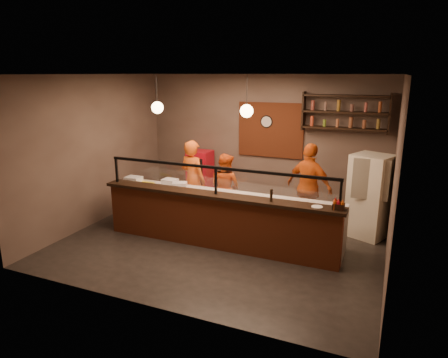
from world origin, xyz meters
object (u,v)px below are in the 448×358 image
at_px(cook_mid, 225,187).
at_px(red_cooler, 200,176).
at_px(pizza_dough, 235,196).
at_px(cook_left, 193,180).
at_px(cook_right, 309,187).
at_px(pepper_mill, 271,195).
at_px(wall_clock, 267,122).
at_px(fridge, 370,196).
at_px(condiment_caddy, 339,206).

relative_size(cook_mid, red_cooler, 1.15).
bearing_deg(cook_mid, pizza_dough, 139.75).
height_order(cook_left, red_cooler, cook_left).
distance_m(cook_mid, cook_right, 1.84).
distance_m(cook_left, red_cooler, 1.34).
distance_m(cook_right, pepper_mill, 1.69).
bearing_deg(pizza_dough, cook_left, 149.80).
bearing_deg(wall_clock, red_cooler, -169.29).
height_order(wall_clock, pizza_dough, wall_clock).
relative_size(pizza_dough, pepper_mill, 2.52).
height_order(cook_left, cook_mid, cook_left).
relative_size(fridge, pepper_mill, 7.64).
xyz_separation_m(cook_mid, cook_right, (1.82, 0.17, 0.16)).
relative_size(cook_left, cook_right, 0.98).
bearing_deg(wall_clock, cook_left, -127.85).
xyz_separation_m(cook_left, pepper_mill, (2.17, -1.23, 0.27)).
relative_size(condiment_caddy, pepper_mill, 0.84).
xyz_separation_m(cook_mid, fridge, (3.01, 0.28, 0.08)).
distance_m(red_cooler, condiment_caddy, 4.49).
bearing_deg(wall_clock, condiment_caddy, -52.70).
bearing_deg(pepper_mill, cook_mid, 135.35).
bearing_deg(fridge, cook_right, -151.92).
xyz_separation_m(cook_left, cook_mid, (0.69, 0.23, -0.14)).
relative_size(red_cooler, condiment_caddy, 7.10).
bearing_deg(cook_right, cook_mid, 29.51).
xyz_separation_m(wall_clock, pepper_mill, (0.96, -2.78, -0.93)).
bearing_deg(cook_right, cook_left, 33.10).
xyz_separation_m(cook_right, pizza_dough, (-1.21, -1.16, -0.01)).
bearing_deg(cook_mid, cook_right, -156.67).
bearing_deg(pizza_dough, red_cooler, 131.01).
bearing_deg(wall_clock, fridge, -22.75).
height_order(red_cooler, pepper_mill, red_cooler).
xyz_separation_m(red_cooler, condiment_caddy, (3.74, -2.45, 0.45)).
bearing_deg(red_cooler, condiment_caddy, -32.63).
xyz_separation_m(cook_left, red_cooler, (-0.43, 1.24, -0.24)).
distance_m(wall_clock, cook_right, 2.10).
bearing_deg(cook_right, fridge, -151.16).
distance_m(wall_clock, condiment_caddy, 3.60).
height_order(cook_right, red_cooler, cook_right).
height_order(fridge, pepper_mill, fridge).
relative_size(cook_right, condiment_caddy, 9.90).
relative_size(fridge, red_cooler, 1.28).
height_order(wall_clock, condiment_caddy, wall_clock).
xyz_separation_m(cook_left, cook_right, (2.51, 0.40, 0.02)).
bearing_deg(cook_right, red_cooler, 8.13).
height_order(wall_clock, fridge, wall_clock).
xyz_separation_m(fridge, pizza_dough, (-2.40, -1.26, 0.06)).
distance_m(cook_mid, pizza_dough, 1.17).
bearing_deg(condiment_caddy, fridge, 76.82).
xyz_separation_m(cook_mid, pepper_mill, (1.48, -1.46, 0.41)).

